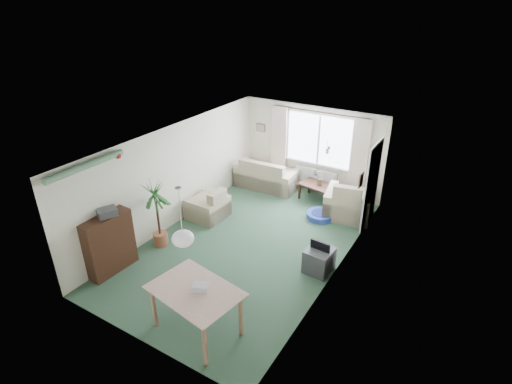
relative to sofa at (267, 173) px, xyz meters
The scene contains 25 objects.
ground 2.99m from the sofa, 68.20° to the right, with size 6.50×6.50×0.00m, color #2D4B37.
window 1.75m from the sofa, 20.27° to the left, with size 1.80×0.03×1.30m, color white.
curtain_rod 2.29m from the sofa, 17.10° to the left, with size 2.60×0.03×0.03m, color black.
curtain_left 0.94m from the sofa, 68.46° to the left, with size 0.45×0.08×2.00m, color beige.
curtain_right 2.62m from the sofa, ahead, with size 0.45×0.08×2.00m, color beige.
radiator 1.37m from the sofa, 18.70° to the left, with size 1.20×0.10×0.55m, color white.
doorway 3.19m from the sofa, 10.11° to the right, with size 0.03×0.95×2.00m, color black.
pendant_lamp 5.32m from the sofa, 75.56° to the right, with size 0.36×0.36×0.36m, color white.
tinsel_garland 5.44m from the sofa, 99.22° to the right, with size 1.60×1.60×0.12m, color #196626.
bauble_cluster_a 3.52m from the sofa, 37.63° to the right, with size 0.20×0.20×0.20m, color silver.
bauble_cluster_b 4.45m from the sofa, 48.48° to the right, with size 0.20×0.20×0.20m, color silver.
wall_picture_back 1.32m from the sofa, 136.17° to the left, with size 0.28×0.03×0.22m, color brown.
wall_picture_right 3.63m from the sofa, 26.71° to the right, with size 0.03×0.24×0.30m, color brown.
sofa is the anchor object (origin of this frame).
armchair_corner 2.57m from the sofa, ahead, with size 1.09×1.03×0.97m, color #C6AB96.
armchair_left 2.30m from the sofa, 100.01° to the right, with size 0.87×0.82×0.78m, color beige.
coffee_table 1.62m from the sofa, ahead, with size 1.02×0.57×0.46m, color black.
photo_frame 1.62m from the sofa, ahead, with size 0.12×0.02×0.16m, color brown.
bookshelf 5.00m from the sofa, 98.51° to the right, with size 0.33×1.00×1.22m, color black.
hifi_box 5.00m from the sofa, 98.46° to the right, with size 0.28×0.35×0.14m, color #3D3C42.
houseplant 3.84m from the sofa, 98.27° to the right, with size 0.67×0.67×1.57m, color #1B5025.
dining_table 5.62m from the sofa, 72.09° to the right, with size 1.31×0.87×0.82m, color tan.
gift_box 5.61m from the sofa, 71.20° to the right, with size 0.25×0.18×0.12m, color silver.
tv_cube 4.00m from the sofa, 45.50° to the right, with size 0.49×0.54×0.49m, color #393A3F.
pet_bed 2.23m from the sofa, 23.54° to the right, with size 0.68×0.68×0.14m, color navy.
Camera 1 is at (3.96, -6.30, 4.98)m, focal length 28.00 mm.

